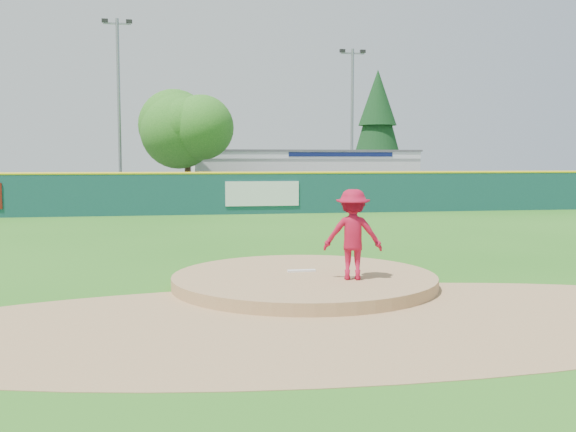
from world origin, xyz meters
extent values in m
plane|color=#286B19|center=(0.00, 0.00, 0.00)|extent=(120.00, 120.00, 0.00)
cylinder|color=#9E774C|center=(0.00, 0.00, 0.00)|extent=(5.50, 5.50, 0.50)
cube|color=white|center=(0.00, 0.30, 0.27)|extent=(0.60, 0.15, 0.04)
cylinder|color=#9E774C|center=(0.00, -3.00, 0.01)|extent=(15.40, 15.40, 0.01)
cube|color=#38383A|center=(0.00, 27.00, 0.01)|extent=(44.00, 16.00, 0.02)
imported|color=#A50E2B|center=(0.84, -0.72, 1.15)|extent=(1.30, 0.94, 1.80)
imported|color=silver|center=(-0.54, 24.23, 0.63)|extent=(4.80, 3.42, 1.21)
cube|color=silver|center=(6.00, 32.00, 1.60)|extent=(15.00, 8.00, 3.20)
cube|color=white|center=(6.00, 27.98, 3.00)|extent=(15.00, 0.06, 0.55)
cube|color=#0F194C|center=(8.00, 27.94, 3.00)|extent=(7.00, 0.03, 0.28)
cube|color=#59595B|center=(6.00, 32.00, 3.25)|extent=(15.20, 8.20, 0.12)
cube|color=white|center=(1.47, 17.92, 1.00)|extent=(3.60, 0.04, 1.20)
cube|color=#144342|center=(0.00, 18.00, 1.00)|extent=(40.00, 0.10, 2.00)
cylinder|color=yellow|center=(0.00, 18.00, 2.00)|extent=(40.00, 0.14, 0.14)
cylinder|color=#382314|center=(-2.00, 25.00, 1.30)|extent=(0.36, 0.36, 2.60)
sphere|color=#387F23|center=(-2.00, 25.00, 4.56)|extent=(5.60, 5.60, 5.60)
cylinder|color=#382314|center=(13.00, 36.00, 0.80)|extent=(0.40, 0.40, 1.60)
cone|color=#113A16|center=(13.00, 36.00, 5.55)|extent=(4.40, 4.40, 7.90)
cylinder|color=gray|center=(-6.00, 27.00, 5.50)|extent=(0.20, 0.20, 11.00)
cube|color=gray|center=(-6.00, 27.00, 10.70)|extent=(1.60, 0.10, 0.10)
cube|color=black|center=(-6.70, 27.00, 10.85)|extent=(0.35, 0.25, 0.20)
cube|color=black|center=(-5.30, 27.00, 10.85)|extent=(0.35, 0.25, 0.20)
cylinder|color=gray|center=(9.00, 29.00, 5.00)|extent=(0.20, 0.20, 10.00)
cube|color=gray|center=(9.00, 29.00, 9.70)|extent=(1.60, 0.10, 0.10)
cube|color=black|center=(8.30, 29.00, 9.85)|extent=(0.35, 0.25, 0.20)
cube|color=black|center=(9.70, 29.00, 9.85)|extent=(0.35, 0.25, 0.20)
camera|label=1|loc=(-2.58, -13.00, 2.63)|focal=40.00mm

